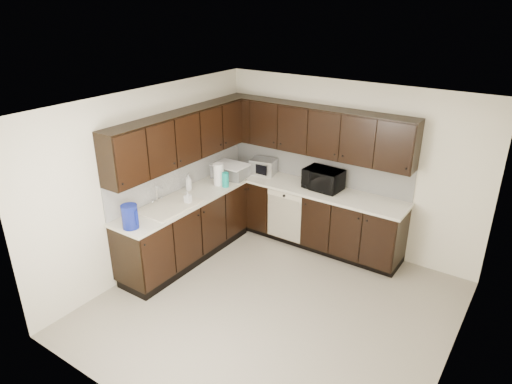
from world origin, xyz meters
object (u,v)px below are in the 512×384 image
microwave (323,179)px  toaster_oven (263,166)px  blue_pitcher (130,217)px  sink (169,211)px  storage_bin (230,171)px

microwave → toaster_oven: microwave is taller
blue_pitcher → sink: bearing=106.7°
sink → toaster_oven: 1.82m
toaster_oven → blue_pitcher: blue_pitcher is taller
microwave → blue_pitcher: (-1.39, -2.43, 0.00)m
toaster_oven → storage_bin: toaster_oven is taller
microwave → blue_pitcher: size_ratio=1.80×
storage_bin → sink: bearing=-90.7°
toaster_oven → microwave: bearing=-13.2°
storage_bin → blue_pitcher: (0.03, -2.05, 0.05)m
blue_pitcher → microwave: bearing=73.4°
microwave → blue_pitcher: 2.80m
sink → storage_bin: (0.02, 1.36, 0.16)m
toaster_oven → storage_bin: (-0.35, -0.41, -0.02)m
storage_bin → blue_pitcher: 2.05m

